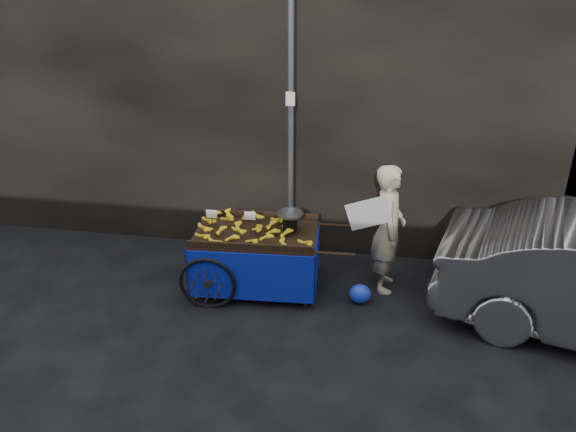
# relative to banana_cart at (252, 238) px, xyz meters

# --- Properties ---
(ground) EXTENTS (80.00, 80.00, 0.00)m
(ground) POSITION_rel_banana_cart_xyz_m (0.07, -0.44, -0.74)
(ground) COLOR black
(ground) RESTS_ON ground
(building_wall) EXTENTS (13.50, 2.00, 5.00)m
(building_wall) POSITION_rel_banana_cart_xyz_m (0.46, 2.16, 1.76)
(building_wall) COLOR black
(building_wall) RESTS_ON ground
(street_pole) EXTENTS (0.12, 0.10, 4.00)m
(street_pole) POSITION_rel_banana_cart_xyz_m (0.37, 0.85, 1.27)
(street_pole) COLOR slate
(street_pole) RESTS_ON ground
(banana_cart) EXTENTS (2.26, 1.18, 1.20)m
(banana_cart) POSITION_rel_banana_cart_xyz_m (0.00, 0.00, 0.00)
(banana_cart) COLOR black
(banana_cart) RESTS_ON ground
(vendor) EXTENTS (0.78, 0.64, 1.75)m
(vendor) POSITION_rel_banana_cart_xyz_m (1.75, 0.30, 0.14)
(vendor) COLOR tan
(vendor) RESTS_ON ground
(plastic_bag) EXTENTS (0.29, 0.23, 0.26)m
(plastic_bag) POSITION_rel_banana_cart_xyz_m (1.45, -0.15, -0.61)
(plastic_bag) COLOR blue
(plastic_bag) RESTS_ON ground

